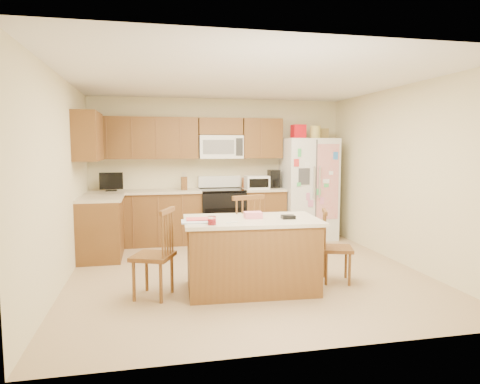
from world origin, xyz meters
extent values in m
plane|color=tan|center=(0.00, 0.00, 0.00)|extent=(4.50, 4.50, 0.00)
cube|color=beige|center=(0.00, 2.25, 1.25)|extent=(4.50, 0.10, 2.50)
cube|color=beige|center=(0.00, -2.25, 1.25)|extent=(4.50, 0.10, 2.50)
cube|color=beige|center=(-2.25, 0.00, 1.25)|extent=(0.10, 4.50, 2.50)
cube|color=beige|center=(2.25, 0.00, 1.25)|extent=(0.10, 4.50, 2.50)
cube|color=white|center=(0.00, 0.00, 2.50)|extent=(4.50, 4.50, 0.04)
cube|color=brown|center=(-1.31, 1.95, 0.44)|extent=(1.87, 0.60, 0.88)
cube|color=brown|center=(0.74, 1.95, 0.44)|extent=(0.72, 0.60, 0.88)
cube|color=brown|center=(-1.95, 1.17, 0.44)|extent=(0.60, 0.95, 0.88)
cube|color=beige|center=(-1.31, 1.94, 0.90)|extent=(1.87, 0.64, 0.04)
cube|color=beige|center=(0.74, 1.94, 0.90)|extent=(0.72, 0.64, 0.04)
cube|color=beige|center=(-1.94, 1.17, 0.90)|extent=(0.64, 0.95, 0.04)
cube|color=brown|center=(-1.32, 2.08, 1.80)|extent=(1.85, 0.33, 0.70)
cube|color=brown|center=(0.75, 2.08, 1.80)|extent=(0.70, 0.33, 0.70)
cube|color=brown|center=(0.00, 2.08, 2.00)|extent=(0.76, 0.33, 0.29)
cube|color=brown|center=(-2.08, 1.17, 1.80)|extent=(0.33, 0.95, 0.70)
cube|color=brown|center=(-1.90, 1.92, 1.80)|extent=(0.02, 0.01, 0.66)
cube|color=brown|center=(-1.90, 1.65, 0.44)|extent=(0.02, 0.01, 0.84)
cube|color=brown|center=(-1.50, 1.92, 1.80)|extent=(0.02, 0.01, 0.66)
cube|color=brown|center=(-1.50, 1.65, 0.44)|extent=(0.02, 0.01, 0.84)
cube|color=brown|center=(-1.10, 1.92, 1.80)|extent=(0.02, 0.01, 0.66)
cube|color=brown|center=(-1.10, 1.65, 0.44)|extent=(0.02, 0.01, 0.84)
cube|color=brown|center=(-0.70, 1.92, 1.80)|extent=(0.01, 0.01, 0.66)
cube|color=brown|center=(-0.70, 1.65, 0.44)|extent=(0.01, 0.01, 0.84)
cube|color=brown|center=(0.70, 1.92, 1.80)|extent=(0.01, 0.01, 0.66)
cube|color=brown|center=(0.70, 1.65, 0.44)|extent=(0.01, 0.01, 0.84)
cube|color=white|center=(0.00, 2.06, 1.65)|extent=(0.76, 0.38, 0.40)
cube|color=slate|center=(-0.06, 1.86, 1.65)|extent=(0.54, 0.01, 0.24)
cube|color=#262626|center=(0.30, 1.86, 1.65)|extent=(0.12, 0.01, 0.30)
cube|color=brown|center=(-0.65, 1.95, 1.03)|extent=(0.10, 0.14, 0.22)
cube|color=black|center=(-1.85, 1.97, 0.93)|extent=(0.18, 0.12, 0.02)
cube|color=black|center=(-1.85, 1.97, 1.09)|extent=(0.38, 0.03, 0.28)
cube|color=#AE5021|center=(0.58, 2.03, 1.01)|extent=(0.35, 0.22, 0.18)
cube|color=white|center=(0.60, 1.80, 1.04)|extent=(0.40, 0.28, 0.23)
cube|color=black|center=(0.60, 1.66, 1.04)|extent=(0.34, 0.01, 0.15)
cube|color=black|center=(0.96, 2.00, 1.08)|extent=(0.18, 0.22, 0.32)
cylinder|color=black|center=(0.96, 1.93, 1.01)|extent=(0.12, 0.12, 0.12)
cube|color=black|center=(0.00, 1.93, 0.44)|extent=(0.76, 0.64, 0.88)
cube|color=black|center=(0.00, 1.60, 0.42)|extent=(0.68, 0.01, 0.42)
cube|color=black|center=(0.00, 1.93, 0.91)|extent=(0.76, 0.64, 0.03)
cube|color=white|center=(0.00, 2.19, 1.03)|extent=(0.76, 0.10, 0.20)
cube|color=white|center=(1.57, 1.88, 0.90)|extent=(0.90, 0.75, 1.80)
cube|color=#4C4C4C|center=(1.57, 1.49, 0.90)|extent=(0.02, 0.01, 1.75)
cube|color=silver|center=(1.52, 1.47, 1.05)|extent=(0.02, 0.03, 0.55)
cube|color=silver|center=(1.62, 1.47, 1.05)|extent=(0.02, 0.03, 0.55)
cube|color=#3F3F44|center=(1.35, 1.49, 1.15)|extent=(0.20, 0.01, 0.28)
cube|color=#D84C59|center=(1.77, 1.49, 1.05)|extent=(0.42, 0.01, 1.30)
cube|color=red|center=(1.37, 1.88, 1.92)|extent=(0.22, 0.22, 0.24)
cylinder|color=#D0BE5F|center=(1.67, 1.82, 1.91)|extent=(0.18, 0.18, 0.22)
cube|color=olive|center=(1.85, 1.96, 1.89)|extent=(0.18, 0.20, 0.18)
cube|color=brown|center=(-0.10, -0.69, 0.40)|extent=(1.49, 0.89, 0.80)
cube|color=beige|center=(-0.10, -0.69, 0.82)|extent=(1.57, 0.98, 0.04)
cylinder|color=red|center=(-0.59, -0.98, 0.87)|extent=(0.08, 0.08, 0.06)
cylinder|color=white|center=(-0.59, -0.98, 0.88)|extent=(0.09, 0.09, 0.09)
cube|color=pink|center=(-0.07, -0.66, 0.87)|extent=(0.21, 0.16, 0.07)
cube|color=black|center=(0.31, -0.79, 0.86)|extent=(0.16, 0.13, 0.04)
cube|color=white|center=(-0.75, -0.80, 0.84)|extent=(0.31, 0.26, 0.01)
cube|color=#D84C4C|center=(-0.71, -0.72, 0.86)|extent=(0.27, 0.21, 0.01)
cylinder|color=white|center=(-0.37, -0.92, 0.84)|extent=(0.14, 0.04, 0.01)
cube|color=brown|center=(-1.21, -0.70, 0.46)|extent=(0.54, 0.55, 0.05)
cylinder|color=brown|center=(-1.28, -0.48, 0.22)|extent=(0.04, 0.04, 0.44)
cylinder|color=brown|center=(-1.41, -0.80, 0.22)|extent=(0.04, 0.04, 0.44)
cylinder|color=brown|center=(-1.00, -0.60, 0.22)|extent=(0.04, 0.04, 0.44)
cylinder|color=brown|center=(-1.13, -0.92, 0.22)|extent=(0.04, 0.04, 0.44)
cylinder|color=brown|center=(-0.99, -0.63, 0.72)|extent=(0.02, 0.02, 0.49)
cylinder|color=brown|center=(-1.02, -0.70, 0.72)|extent=(0.02, 0.02, 0.49)
cylinder|color=brown|center=(-1.05, -0.77, 0.72)|extent=(0.02, 0.02, 0.49)
cylinder|color=brown|center=(-1.08, -0.84, 0.72)|extent=(0.02, 0.02, 0.49)
cylinder|color=brown|center=(-1.11, -0.91, 0.72)|extent=(0.02, 0.02, 0.49)
cube|color=brown|center=(-1.05, -0.77, 0.96)|extent=(0.19, 0.39, 0.05)
cube|color=brown|center=(-0.09, -0.10, 0.49)|extent=(0.55, 0.54, 0.05)
cylinder|color=brown|center=(0.05, 0.10, 0.23)|extent=(0.04, 0.04, 0.47)
cylinder|color=brown|center=(-0.31, 0.00, 0.23)|extent=(0.04, 0.04, 0.47)
cylinder|color=brown|center=(0.13, -0.21, 0.23)|extent=(0.04, 0.04, 0.47)
cylinder|color=brown|center=(-0.22, -0.31, 0.23)|extent=(0.04, 0.04, 0.47)
cylinder|color=brown|center=(0.12, -0.24, 0.77)|extent=(0.02, 0.02, 0.52)
cylinder|color=brown|center=(0.04, -0.26, 0.77)|extent=(0.02, 0.02, 0.52)
cylinder|color=brown|center=(-0.04, -0.28, 0.77)|extent=(0.02, 0.02, 0.52)
cylinder|color=brown|center=(-0.12, -0.30, 0.77)|extent=(0.02, 0.02, 0.52)
cylinder|color=brown|center=(-0.19, -0.32, 0.77)|extent=(0.02, 0.02, 0.52)
cube|color=brown|center=(-0.04, -0.28, 1.03)|extent=(0.43, 0.16, 0.05)
cube|color=brown|center=(1.00, -0.61, 0.41)|extent=(0.46, 0.48, 0.04)
cylinder|color=brown|center=(1.08, -0.80, 0.19)|extent=(0.03, 0.03, 0.39)
cylinder|color=brown|center=(1.18, -0.51, 0.19)|extent=(0.03, 0.03, 0.39)
cylinder|color=brown|center=(0.82, -0.72, 0.19)|extent=(0.03, 0.03, 0.39)
cylinder|color=brown|center=(0.92, -0.42, 0.19)|extent=(0.03, 0.03, 0.39)
cylinder|color=brown|center=(0.81, -0.69, 0.65)|extent=(0.02, 0.02, 0.44)
cylinder|color=brown|center=(0.83, -0.63, 0.65)|extent=(0.02, 0.02, 0.44)
cylinder|color=brown|center=(0.85, -0.56, 0.65)|extent=(0.02, 0.02, 0.44)
cylinder|color=brown|center=(0.87, -0.50, 0.65)|extent=(0.02, 0.02, 0.44)
cylinder|color=brown|center=(0.89, -0.43, 0.65)|extent=(0.02, 0.02, 0.44)
cube|color=brown|center=(0.85, -0.56, 0.86)|extent=(0.15, 0.36, 0.05)
camera|label=1|loc=(-1.22, -5.38, 1.65)|focal=32.00mm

